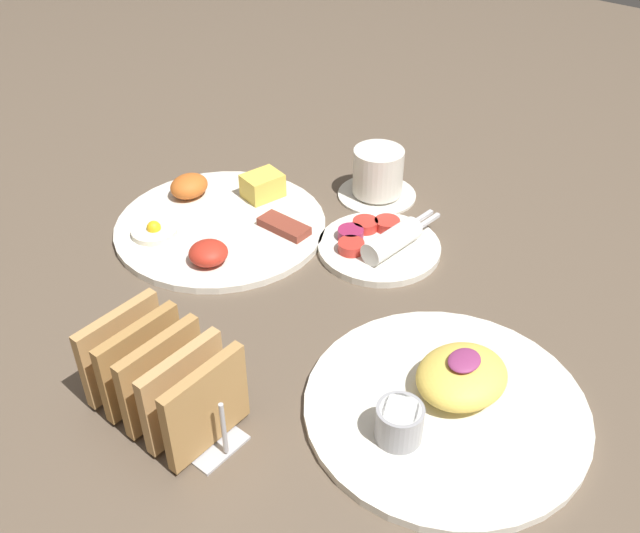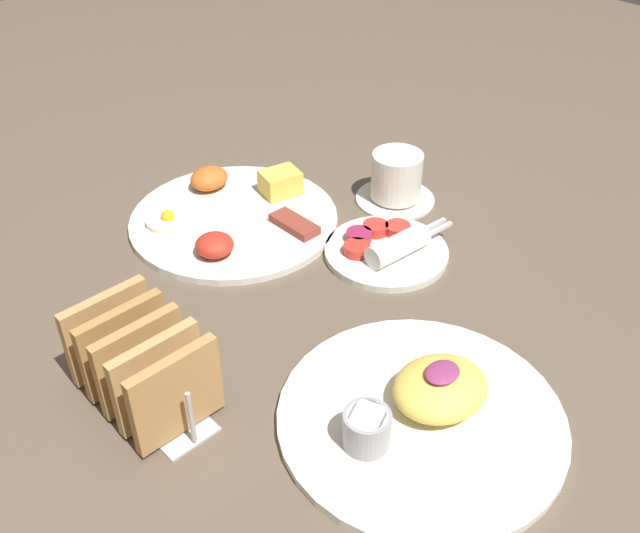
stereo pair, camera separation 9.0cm
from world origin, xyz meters
The scene contains 6 objects.
ground_plane centered at (0.00, 0.00, 0.00)m, with size 3.00×3.00×0.00m, color brown.
plate_breakfast centered at (0.09, 0.22, 0.01)m, with size 0.30×0.30×0.05m.
plate_condiments centered at (0.19, 0.01, 0.01)m, with size 0.18×0.17×0.04m.
plate_foreground centered at (0.00, -0.21, 0.01)m, with size 0.30×0.30×0.06m.
toast_rack centered at (-0.19, 0.01, 0.05)m, with size 0.10×0.18×0.10m.
coffee_cup centered at (0.31, 0.10, 0.04)m, with size 0.12×0.12×0.08m.
Camera 2 is at (-0.41, -0.50, 0.57)m, focal length 40.00 mm.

